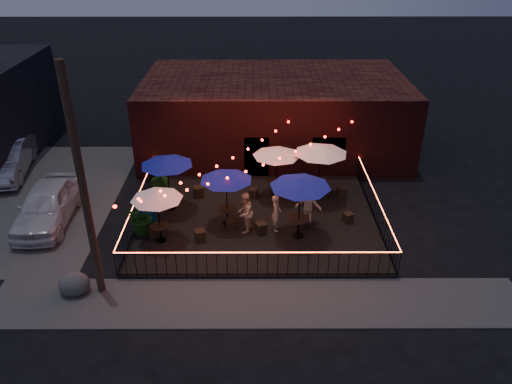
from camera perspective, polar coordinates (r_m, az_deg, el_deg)
ground at (r=19.73m, az=0.13°, el=-6.37°), size 110.00×110.00×0.00m
patio at (r=21.36m, az=0.11°, el=-3.14°), size 10.00×8.00×0.15m
sidewalk at (r=17.14m, az=0.19°, el=-12.51°), size 18.00×2.50×0.05m
brick_building at (r=27.80m, az=2.12°, el=8.95°), size 14.00×8.00×4.00m
utility_pole at (r=16.30m, az=-19.14°, el=0.30°), size 0.26×0.26×8.00m
fence_front at (r=17.71m, az=0.17°, el=-8.29°), size 10.00×0.04×1.04m
fence_left at (r=21.62m, az=-13.27°, el=-1.75°), size 0.04×8.00×1.04m
fence_right at (r=21.67m, az=13.46°, el=-1.71°), size 0.04×8.00×1.04m
festoon_lights at (r=19.94m, az=-2.79°, el=2.40°), size 10.02×8.72×1.32m
cafe_table_0 at (r=19.19m, az=-11.29°, el=-0.45°), size 2.46×2.46×2.21m
cafe_table_1 at (r=21.31m, az=-10.19°, el=3.41°), size 2.64×2.64×2.47m
cafe_table_2 at (r=19.94m, az=-3.44°, el=1.72°), size 2.77×2.77×2.37m
cafe_table_3 at (r=22.06m, az=2.38°, el=4.51°), size 2.41×2.41×2.38m
cafe_table_4 at (r=19.01m, az=5.10°, el=1.02°), size 2.87×2.87×2.62m
cafe_table_5 at (r=21.97m, az=7.43°, el=4.77°), size 2.77×2.77×2.61m
bistro_chair_0 at (r=20.45m, az=-11.56°, el=-4.31°), size 0.47×0.47×0.49m
bistro_chair_1 at (r=19.87m, az=-6.42°, el=-4.96°), size 0.49×0.49×0.47m
bistro_chair_2 at (r=23.07m, az=-10.15°, el=-0.26°), size 0.46×0.46×0.41m
bistro_chair_3 at (r=23.00m, az=-6.61°, el=0.04°), size 0.53×0.53×0.49m
bistro_chair_4 at (r=20.55m, az=-2.92°, el=-3.65°), size 0.39×0.39×0.41m
bistro_chair_5 at (r=20.20m, az=0.58°, el=-4.15°), size 0.50×0.50×0.46m
bistro_chair_6 at (r=22.79m, az=-0.28°, el=-0.12°), size 0.44×0.44×0.43m
bistro_chair_7 at (r=22.65m, az=3.49°, el=-0.40°), size 0.46×0.46×0.41m
bistro_chair_8 at (r=20.71m, az=5.28°, el=-3.46°), size 0.46×0.46×0.42m
bistro_chair_9 at (r=21.28m, az=10.47°, el=-2.90°), size 0.46×0.46×0.42m
bistro_chair_10 at (r=23.28m, az=7.60°, el=0.28°), size 0.38×0.38×0.44m
bistro_chair_11 at (r=23.21m, az=9.77°, el=0.00°), size 0.43×0.43×0.44m
patron_a at (r=20.14m, az=2.33°, el=-2.41°), size 0.39×0.58×1.58m
patron_b at (r=19.99m, az=-1.31°, el=-2.39°), size 0.91×1.02×1.74m
patron_c at (r=20.75m, az=6.03°, el=-1.33°), size 1.25×0.92×1.72m
potted_shrub_a at (r=20.48m, az=-12.82°, el=-2.77°), size 1.43×1.27×1.48m
potted_shrub_b at (r=22.20m, az=-11.24°, el=-0.02°), size 0.96×0.85×1.47m
potted_shrub_c at (r=23.50m, az=-10.98°, el=1.71°), size 1.06×1.06×1.50m
cooler at (r=21.25m, az=-12.13°, el=-2.50°), size 0.70×0.57×0.82m
boulder at (r=18.39m, az=-20.07°, el=-9.86°), size 1.00×0.86×0.76m
car_white at (r=22.71m, az=-22.76°, el=-1.34°), size 2.14×4.91×1.65m
car_silver at (r=27.96m, az=-26.51°, el=3.43°), size 2.60×5.32×1.68m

